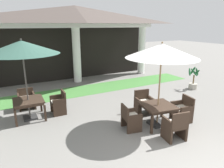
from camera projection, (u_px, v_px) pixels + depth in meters
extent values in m
cylinder|color=white|center=(77.00, 56.00, 11.66)|extent=(0.45, 0.45, 3.07)
cylinder|color=white|center=(142.00, 51.00, 13.76)|extent=(0.45, 0.45, 3.07)
cube|color=white|center=(75.00, 26.00, 11.20)|extent=(9.96, 0.70, 0.24)
pyramid|color=#514742|center=(75.00, 14.00, 11.03)|extent=(10.36, 2.57, 0.92)
cube|color=black|center=(72.00, 54.00, 12.42)|extent=(9.76, 0.16, 3.07)
cube|color=#47843D|center=(89.00, 89.00, 10.60)|extent=(12.16, 1.68, 0.01)
cube|color=#38281E|center=(28.00, 100.00, 7.14)|extent=(1.02, 1.02, 0.05)
cube|color=#38281E|center=(28.00, 102.00, 7.15)|extent=(0.94, 0.94, 0.07)
cube|color=#38281E|center=(16.00, 119.00, 6.65)|extent=(0.07, 0.07, 0.59)
cube|color=#38281E|center=(45.00, 113.00, 7.05)|extent=(0.07, 0.07, 0.59)
cube|color=#38281E|center=(15.00, 109.00, 7.44)|extent=(0.07, 0.07, 0.59)
cube|color=#38281E|center=(41.00, 104.00, 7.84)|extent=(0.07, 0.07, 0.59)
cube|color=#2D2D2D|center=(30.00, 117.00, 7.32)|extent=(0.46, 0.46, 0.07)
cylinder|color=#4C4742|center=(26.00, 85.00, 6.98)|extent=(0.05, 0.05, 2.49)
cone|color=#33594C|center=(22.00, 47.00, 6.62)|extent=(2.42, 2.42, 0.43)
sphere|color=#4C4742|center=(21.00, 39.00, 6.55)|extent=(0.06, 0.06, 0.06)
cube|color=#38281E|center=(27.00, 99.00, 8.09)|extent=(0.62, 0.56, 0.07)
cube|color=silver|center=(26.00, 98.00, 8.07)|extent=(0.57, 0.52, 0.05)
cube|color=#38281E|center=(25.00, 92.00, 8.24)|extent=(0.60, 0.08, 0.36)
cube|color=#38281E|center=(34.00, 100.00, 8.23)|extent=(0.07, 0.55, 0.65)
cube|color=#38281E|center=(19.00, 102.00, 7.99)|extent=(0.07, 0.55, 0.65)
cube|color=#38281E|center=(35.00, 105.00, 8.06)|extent=(0.06, 0.06, 0.36)
cube|color=#38281E|center=(20.00, 108.00, 7.82)|extent=(0.06, 0.06, 0.36)
cube|color=#38281E|center=(34.00, 101.00, 8.48)|extent=(0.06, 0.06, 0.36)
cube|color=#38281E|center=(19.00, 103.00, 8.24)|extent=(0.06, 0.06, 0.36)
cube|color=#38281E|center=(58.00, 103.00, 7.66)|extent=(0.50, 0.59, 0.07)
cube|color=silver|center=(58.00, 102.00, 7.64)|extent=(0.46, 0.54, 0.05)
cube|color=#38281E|center=(63.00, 96.00, 7.68)|extent=(0.08, 0.58, 0.43)
cube|color=#38281E|center=(60.00, 108.00, 7.45)|extent=(0.49, 0.07, 0.65)
cube|color=#38281E|center=(57.00, 103.00, 7.91)|extent=(0.49, 0.07, 0.65)
cube|color=#38281E|center=(54.00, 112.00, 7.40)|extent=(0.06, 0.06, 0.37)
cube|color=#38281E|center=(51.00, 107.00, 7.85)|extent=(0.06, 0.06, 0.37)
cube|color=#38281E|center=(66.00, 110.00, 7.59)|extent=(0.06, 0.06, 0.37)
cube|color=#38281E|center=(62.00, 105.00, 8.03)|extent=(0.06, 0.06, 0.37)
cube|color=#38281E|center=(158.00, 106.00, 6.70)|extent=(1.17, 1.17, 0.05)
cube|color=#38281E|center=(158.00, 107.00, 6.71)|extent=(1.08, 1.08, 0.07)
cube|color=#38281E|center=(152.00, 125.00, 6.24)|extent=(0.08, 0.08, 0.59)
cube|color=#38281E|center=(178.00, 120.00, 6.52)|extent=(0.08, 0.08, 0.59)
cube|color=#38281E|center=(138.00, 113.00, 7.09)|extent=(0.08, 0.08, 0.59)
cube|color=#38281E|center=(162.00, 109.00, 7.38)|extent=(0.08, 0.08, 0.59)
cube|color=#2D2D2D|center=(157.00, 123.00, 6.88)|extent=(0.51, 0.51, 0.08)
cylinder|color=olive|center=(159.00, 90.00, 6.55)|extent=(0.05, 0.05, 2.43)
cone|color=white|center=(162.00, 51.00, 6.20)|extent=(2.24, 2.24, 0.43)
sphere|color=olive|center=(162.00, 43.00, 6.13)|extent=(0.06, 0.06, 0.06)
cube|color=#38281E|center=(131.00, 118.00, 6.49)|extent=(0.59, 0.64, 0.07)
cube|color=silver|center=(131.00, 116.00, 6.48)|extent=(0.54, 0.59, 0.05)
cube|color=#38281E|center=(125.00, 112.00, 6.36)|extent=(0.16, 0.57, 0.39)
cube|color=#38281E|center=(128.00, 117.00, 6.76)|extent=(0.50, 0.15, 0.60)
cube|color=#38281E|center=(135.00, 124.00, 6.28)|extent=(0.50, 0.15, 0.60)
cube|color=#38281E|center=(134.00, 119.00, 6.85)|extent=(0.06, 0.06, 0.35)
cube|color=#38281E|center=(141.00, 126.00, 6.39)|extent=(0.06, 0.06, 0.35)
cube|color=#38281E|center=(122.00, 121.00, 6.72)|extent=(0.06, 0.06, 0.35)
cube|color=#38281E|center=(128.00, 129.00, 6.25)|extent=(0.06, 0.06, 0.35)
cube|color=#38281E|center=(175.00, 125.00, 5.91)|extent=(0.63, 0.61, 0.07)
cube|color=silver|center=(175.00, 124.00, 5.89)|extent=(0.58, 0.56, 0.05)
cube|color=#38281E|center=(181.00, 121.00, 5.62)|extent=(0.55, 0.15, 0.46)
cube|color=#38281E|center=(167.00, 130.00, 5.86)|extent=(0.15, 0.52, 0.67)
cube|color=#38281E|center=(182.00, 127.00, 6.01)|extent=(0.15, 0.52, 0.67)
cube|color=#38281E|center=(162.00, 130.00, 6.11)|extent=(0.06, 0.06, 0.40)
cube|color=#38281E|center=(176.00, 128.00, 6.26)|extent=(0.06, 0.06, 0.40)
cube|color=#38281E|center=(171.00, 138.00, 5.69)|extent=(0.06, 0.06, 0.40)
cube|color=#38281E|center=(186.00, 135.00, 5.84)|extent=(0.06, 0.06, 0.40)
cube|color=#38281E|center=(182.00, 110.00, 7.06)|extent=(0.62, 0.69, 0.07)
cube|color=silver|center=(182.00, 108.00, 7.05)|extent=(0.57, 0.63, 0.05)
cube|color=#38281E|center=(188.00, 102.00, 7.07)|extent=(0.16, 0.61, 0.43)
cube|color=#38281E|center=(187.00, 115.00, 6.83)|extent=(0.52, 0.15, 0.64)
cube|color=#38281E|center=(176.00, 109.00, 7.35)|extent=(0.52, 0.15, 0.64)
cube|color=#38281E|center=(180.00, 120.00, 6.80)|extent=(0.06, 0.06, 0.37)
cube|color=#38281E|center=(171.00, 113.00, 7.31)|extent=(0.06, 0.06, 0.37)
cube|color=#38281E|center=(192.00, 118.00, 6.95)|extent=(0.06, 0.06, 0.37)
cube|color=#38281E|center=(182.00, 112.00, 7.45)|extent=(0.06, 0.06, 0.37)
cube|color=#38281E|center=(144.00, 103.00, 7.63)|extent=(0.69, 0.65, 0.07)
cube|color=silver|center=(144.00, 102.00, 7.62)|extent=(0.63, 0.60, 0.05)
cube|color=#38281E|center=(142.00, 95.00, 7.80)|extent=(0.60, 0.16, 0.42)
cube|color=#38281E|center=(151.00, 105.00, 7.75)|extent=(0.16, 0.56, 0.62)
cube|color=#38281E|center=(138.00, 107.00, 7.58)|extent=(0.16, 0.56, 0.62)
cube|color=#38281E|center=(154.00, 110.00, 7.55)|extent=(0.06, 0.06, 0.37)
cube|color=#38281E|center=(141.00, 112.00, 7.39)|extent=(0.06, 0.06, 0.37)
cube|color=#38281E|center=(147.00, 105.00, 8.01)|extent=(0.06, 0.06, 0.37)
cube|color=#38281E|center=(135.00, 107.00, 7.84)|extent=(0.06, 0.06, 0.37)
cylinder|color=#B2AD9E|center=(193.00, 86.00, 10.67)|extent=(0.42, 0.42, 0.28)
cylinder|color=brown|center=(194.00, 79.00, 10.57)|extent=(0.07, 0.07, 0.45)
ellipsoid|color=#1E562D|center=(197.00, 72.00, 10.52)|extent=(0.14, 0.40, 0.36)
ellipsoid|color=#1E562D|center=(193.00, 71.00, 10.57)|extent=(0.37, 0.17, 0.46)
ellipsoid|color=#1E562D|center=(190.00, 72.00, 10.52)|extent=(0.43, 0.44, 0.40)
ellipsoid|color=#1E562D|center=(194.00, 72.00, 10.31)|extent=(0.31, 0.39, 0.44)
ellipsoid|color=#1E562D|center=(197.00, 72.00, 10.35)|extent=(0.36, 0.16, 0.47)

